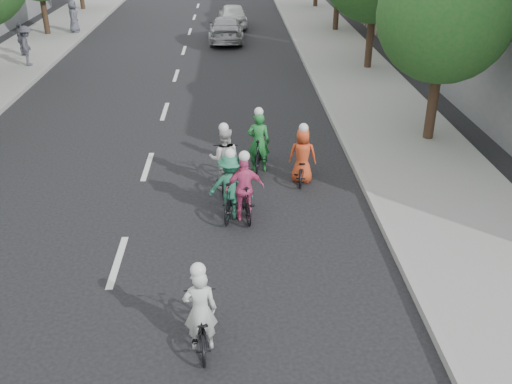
{
  "coord_description": "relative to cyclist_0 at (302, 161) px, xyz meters",
  "views": [
    {
      "loc": [
        2.54,
        -10.36,
        6.83
      ],
      "look_at": [
        3.03,
        1.22,
        1.0
      ],
      "focal_mm": 40.0,
      "sensor_mm": 36.0,
      "label": 1
    }
  ],
  "objects": [
    {
      "name": "curb_right",
      "position": [
        1.65,
        6.11,
        -0.49
      ],
      "size": [
        0.18,
        80.0,
        0.18
      ],
      "primitive_type": "cube",
      "color": "#999993",
      "rests_on": "ground"
    },
    {
      "name": "follow_car_trail",
      "position": [
        -1.78,
        22.6,
        0.13
      ],
      "size": [
        1.89,
        4.27,
        1.43
      ],
      "primitive_type": "imported",
      "rotation": [
        0.0,
        0.0,
        3.19
      ],
      "color": "silver",
      "rests_on": "ground"
    },
    {
      "name": "spectator_2",
      "position": [
        -11.1,
        20.49,
        0.47
      ],
      "size": [
        0.61,
        0.9,
        1.81
      ],
      "primitive_type": "imported",
      "rotation": [
        0.0,
        0.0,
        1.61
      ],
      "color": "#555663",
      "rests_on": "sidewalk_left"
    },
    {
      "name": "cyclist_0",
      "position": [
        0.0,
        0.0,
        0.0
      ],
      "size": [
        0.83,
        1.68,
        1.69
      ],
      "rotation": [
        0.0,
        0.0,
        2.97
      ],
      "color": "black",
      "rests_on": "ground"
    },
    {
      "name": "cyclist_1",
      "position": [
        -1.16,
        0.77,
        0.07
      ],
      "size": [
        0.68,
        1.69,
        1.89
      ],
      "rotation": [
        0.0,
        0.0,
        3.02
      ],
      "color": "black",
      "rests_on": "ground"
    },
    {
      "name": "ground",
      "position": [
        -4.4,
        -3.89,
        -0.58
      ],
      "size": [
        120.0,
        120.0,
        0.0
      ],
      "primitive_type": "plane",
      "color": "black",
      "rests_on": "ground"
    },
    {
      "name": "cyclist_2",
      "position": [
        -1.95,
        -1.96,
        0.11
      ],
      "size": [
        1.16,
        1.74,
        1.8
      ],
      "rotation": [
        0.0,
        0.0,
        2.96
      ],
      "color": "black",
      "rests_on": "ground"
    },
    {
      "name": "cyclist_4",
      "position": [
        -1.62,
        -2.05,
        0.07
      ],
      "size": [
        1.01,
        1.6,
        1.78
      ],
      "rotation": [
        0.0,
        0.0,
        3.3
      ],
      "color": "black",
      "rests_on": "ground"
    },
    {
      "name": "cyclist_5",
      "position": [
        -2.11,
        -0.33,
        0.07
      ],
      "size": [
        0.86,
        1.96,
        1.85
      ],
      "rotation": [
        0.0,
        0.0,
        3.09
      ],
      "color": "black",
      "rests_on": "ground"
    },
    {
      "name": "sidewalk_right",
      "position": [
        3.6,
        6.11,
        -0.51
      ],
      "size": [
        4.0,
        80.0,
        0.15
      ],
      "primitive_type": "cube",
      "color": "gray",
      "rests_on": "ground"
    },
    {
      "name": "spectator_1",
      "position": [
        -12.28,
        14.75,
        0.36
      ],
      "size": [
        0.47,
        0.97,
        1.59
      ],
      "primitive_type": "imported",
      "rotation": [
        0.0,
        0.0,
        1.66
      ],
      "color": "#4C4D59",
      "rests_on": "sidewalk_left"
    },
    {
      "name": "tree_r_0",
      "position": [
        4.4,
        2.71,
        3.38
      ],
      "size": [
        4.0,
        4.0,
        5.97
      ],
      "color": "black",
      "rests_on": "ground"
    },
    {
      "name": "cyclist_3",
      "position": [
        -2.47,
        -6.54,
        -0.03
      ],
      "size": [
        0.68,
        1.64,
        1.72
      ],
      "rotation": [
        0.0,
        0.0,
        3.22
      ],
      "color": "black",
      "rests_on": "ground"
    },
    {
      "name": "follow_car_lead",
      "position": [
        -2.17,
        18.27,
        0.09
      ],
      "size": [
        1.9,
        4.67,
        1.35
      ],
      "primitive_type": "imported",
      "rotation": [
        0.0,
        0.0,
        3.14
      ],
      "color": "#A5A4A9",
      "rests_on": "ground"
    },
    {
      "name": "spectator_0",
      "position": [
        -11.32,
        12.67,
        0.47
      ],
      "size": [
        0.92,
        1.29,
        1.8
      ],
      "primitive_type": "imported",
      "rotation": [
        0.0,
        0.0,
        1.8
      ],
      "color": "#454450",
      "rests_on": "sidewalk_left"
    }
  ]
}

